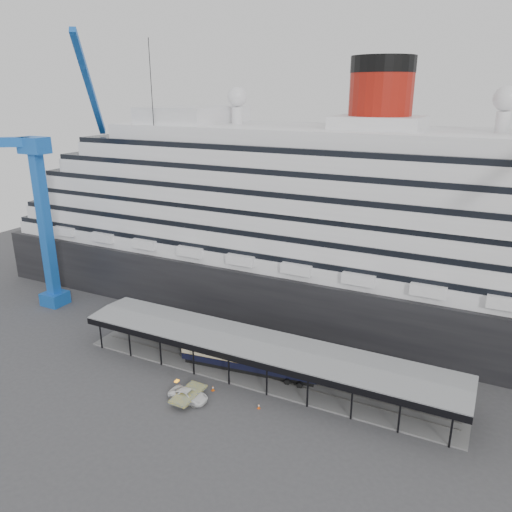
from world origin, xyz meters
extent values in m
plane|color=#3B3B3E|center=(0.00, 0.00, 0.00)|extent=(200.00, 200.00, 0.00)
cube|color=black|center=(0.00, 32.00, 5.00)|extent=(130.00, 30.00, 10.00)
cylinder|color=maroon|center=(8.00, 32.00, 37.40)|extent=(10.00, 10.00, 9.00)
cylinder|color=black|center=(8.00, 32.00, 42.65)|extent=(10.10, 10.10, 2.50)
sphere|color=silver|center=(-18.00, 32.00, 37.70)|extent=(3.60, 3.60, 3.60)
sphere|color=silver|center=(26.00, 32.00, 37.70)|extent=(3.60, 3.60, 3.60)
cube|color=slate|center=(0.00, 5.00, 0.12)|extent=(56.00, 8.00, 0.24)
cube|color=slate|center=(0.00, 4.28, 0.28)|extent=(54.00, 0.08, 0.10)
cube|color=slate|center=(0.00, 5.72, 0.28)|extent=(54.00, 0.08, 0.10)
cube|color=black|center=(0.00, 0.50, 4.45)|extent=(56.00, 0.18, 0.90)
cube|color=black|center=(0.00, 9.50, 4.45)|extent=(56.00, 0.18, 0.90)
cube|color=slate|center=(0.00, 5.00, 5.18)|extent=(56.00, 9.00, 0.24)
cube|color=blue|center=(-46.00, 10.00, 1.20)|extent=(4.00, 4.00, 2.40)
cube|color=blue|center=(-46.00, 10.00, 15.40)|extent=(1.80, 1.80, 26.00)
cube|color=blue|center=(-46.00, 10.00, 29.80)|extent=(5.00, 3.20, 2.80)
cube|color=blue|center=(-37.61, 15.88, 39.20)|extent=(12.92, 17.86, 16.80)
cube|color=blue|center=(-48.87, 7.99, 30.40)|extent=(5.83, 4.75, 1.60)
cylinder|color=black|center=(-29.22, 21.75, 23.60)|extent=(0.12, 0.12, 47.21)
imported|color=white|center=(-5.81, -4.78, 0.74)|extent=(5.35, 2.50, 1.48)
cube|color=black|center=(-1.83, 5.00, 0.57)|extent=(19.65, 4.49, 0.65)
cube|color=black|center=(-1.83, 5.00, 1.40)|extent=(20.62, 4.97, 1.02)
cube|color=beige|center=(-1.83, 5.00, 2.52)|extent=(20.62, 5.01, 1.21)
cube|color=black|center=(-1.83, 5.00, 3.31)|extent=(20.62, 4.97, 0.37)
cube|color=#F73C0D|center=(-8.38, -3.02, 0.02)|extent=(0.45, 0.45, 0.03)
cone|color=#F73C0D|center=(-8.38, -3.02, 0.38)|extent=(0.38, 0.38, 0.73)
cylinder|color=white|center=(-8.38, -3.02, 0.46)|extent=(0.23, 0.23, 0.14)
cube|color=#D04F0B|center=(-4.07, -1.45, 0.02)|extent=(0.51, 0.51, 0.03)
cone|color=#D04F0B|center=(-4.07, -1.45, 0.40)|extent=(0.43, 0.43, 0.77)
cylinder|color=white|center=(-4.07, -1.45, 0.48)|extent=(0.24, 0.24, 0.15)
cube|color=#E34E0C|center=(3.27, -2.27, 0.01)|extent=(0.42, 0.42, 0.03)
cone|color=#E34E0C|center=(3.27, -2.27, 0.37)|extent=(0.35, 0.35, 0.69)
cylinder|color=white|center=(3.27, -2.27, 0.43)|extent=(0.22, 0.22, 0.13)
camera|label=1|loc=(27.26, -51.23, 38.82)|focal=35.00mm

